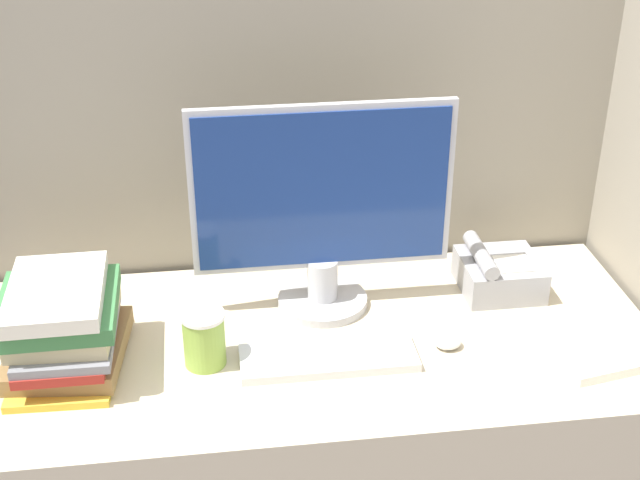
{
  "coord_description": "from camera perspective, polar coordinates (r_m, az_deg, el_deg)",
  "views": [
    {
      "loc": [
        -0.2,
        -1.26,
        1.84
      ],
      "look_at": [
        0.02,
        0.37,
        0.96
      ],
      "focal_mm": 50.0,
      "sensor_mm": 36.0,
      "label": 1
    }
  ],
  "objects": [
    {
      "name": "book_stack",
      "position": [
        1.89,
        -16.1,
        -5.38
      ],
      "size": [
        0.25,
        0.31,
        0.2
      ],
      "color": "gold",
      "rests_on": "desk"
    },
    {
      "name": "keyboard",
      "position": [
        1.88,
        0.54,
        -7.56
      ],
      "size": [
        0.37,
        0.12,
        0.02
      ],
      "color": "silver",
      "rests_on": "desk"
    },
    {
      "name": "monitor",
      "position": [
        1.96,
        0.16,
        1.88
      ],
      "size": [
        0.58,
        0.21,
        0.49
      ],
      "color": "#B7B7BC",
      "rests_on": "desk"
    },
    {
      "name": "mouse",
      "position": [
        1.94,
        8.17,
        -6.45
      ],
      "size": [
        0.06,
        0.05,
        0.03
      ],
      "color": "silver",
      "rests_on": "desk"
    },
    {
      "name": "desk_telephone",
      "position": [
        2.15,
        11.32,
        -2.08
      ],
      "size": [
        0.18,
        0.18,
        0.11
      ],
      "color": "#99999E",
      "rests_on": "desk"
    },
    {
      "name": "paper_pile",
      "position": [
        2.01,
        16.93,
        -6.26
      ],
      "size": [
        0.25,
        0.27,
        0.02
      ],
      "color": "white",
      "rests_on": "desk"
    },
    {
      "name": "cubicle_panel_rear",
      "position": [
        2.22,
        -1.68,
        1.58
      ],
      "size": [
        1.91,
        0.04,
        1.7
      ],
      "color": "gray",
      "rests_on": "ground_plane"
    },
    {
      "name": "desk",
      "position": [
        2.18,
        -0.41,
        -14.28
      ],
      "size": [
        1.51,
        0.68,
        0.73
      ],
      "color": "beige",
      "rests_on": "ground_plane"
    },
    {
      "name": "coffee_cup",
      "position": [
        1.86,
        -7.43,
        -6.28
      ],
      "size": [
        0.09,
        0.09,
        0.12
      ],
      "color": "#8CB247",
      "rests_on": "desk"
    }
  ]
}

